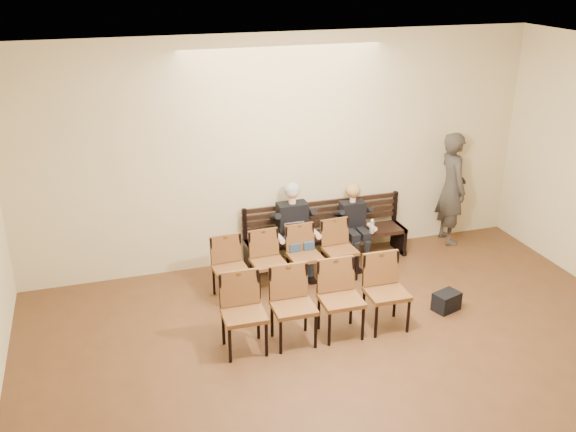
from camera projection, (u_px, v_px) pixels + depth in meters
name	position (u px, v px, depth m)	size (l,w,h in m)	color
room_walls	(423.00, 196.00, 5.63)	(8.02, 10.01, 3.51)	beige
bench	(326.00, 247.00, 10.09)	(2.60, 0.90, 0.45)	black
seated_man	(294.00, 228.00, 9.65)	(0.56, 0.78, 1.35)	black
seated_woman	(354.00, 228.00, 9.97)	(0.48, 0.66, 1.11)	black
laptop	(297.00, 241.00, 9.51)	(0.30, 0.24, 0.22)	silver
water_bottle	(372.00, 233.00, 9.76)	(0.07, 0.07, 0.23)	silver
bag	(446.00, 301.00, 8.71)	(0.35, 0.24, 0.26)	black
passerby	(453.00, 180.00, 10.47)	(0.79, 0.52, 2.16)	#37332D
chair_row_front	(287.00, 260.00, 9.20)	(2.14, 0.48, 0.88)	brown
chair_row_back	(318.00, 304.00, 7.94)	(2.38, 0.53, 0.98)	brown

